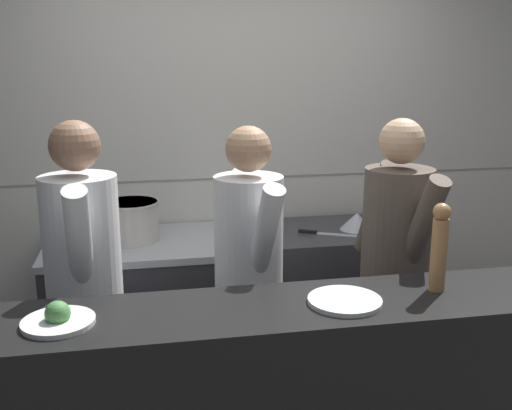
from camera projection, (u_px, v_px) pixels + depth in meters
wall_back_tiled at (238, 154)px, 3.83m from camera, size 8.00×0.06×2.60m
oven_range at (151, 311)px, 3.55m from camera, size 1.16×0.71×0.87m
prep_counter at (327, 298)px, 3.74m from camera, size 0.95×0.65×0.88m
stock_pot at (131, 220)px, 3.42m from camera, size 0.32×0.32×0.23m
mixing_bowl_steel at (357, 221)px, 3.63m from camera, size 0.20×0.20×0.10m
chefs_knife at (323, 233)px, 3.54m from camera, size 0.34×0.18×0.02m
plated_dish_main at (58, 319)px, 2.04m from camera, size 0.25×0.25×0.09m
plated_dish_appetiser at (345, 301)px, 2.23m from camera, size 0.28×0.28×0.02m
pepper_mill at (439, 245)px, 2.31m from camera, size 0.07×0.07×0.35m
chef_head_cook at (85, 284)px, 2.68m from camera, size 0.36×0.72×1.65m
chef_sous at (249, 274)px, 2.86m from camera, size 0.38×0.70×1.60m
chef_line at (395, 266)px, 2.94m from camera, size 0.38×0.71×1.63m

